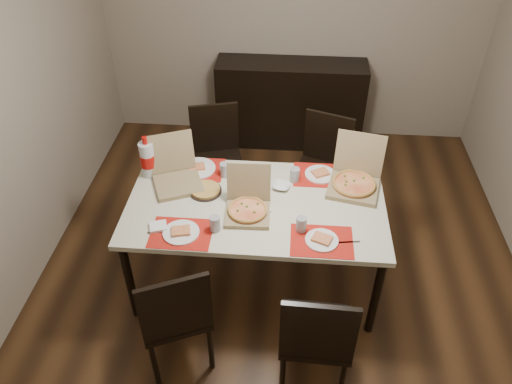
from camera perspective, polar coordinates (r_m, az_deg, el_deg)
ground at (r=4.14m, az=2.93°, el=-7.76°), size 3.80×4.00×0.02m
room_walls at (r=3.51m, az=4.21°, el=17.73°), size 3.84×4.02×2.62m
sideboard at (r=5.27m, az=3.91°, el=10.01°), size 1.50×0.40×0.90m
dining_table at (r=3.53m, az=0.00°, el=-2.10°), size 1.80×1.00×0.75m
chair_near_left at (r=3.17m, az=-9.27°, el=-13.56°), size 0.55×0.55×0.93m
chair_near_right at (r=3.06m, az=6.87°, el=-15.95°), size 0.43×0.43×0.93m
chair_far_left at (r=4.40m, az=-4.48°, el=4.44°), size 0.51×0.51×0.93m
chair_far_right at (r=4.30m, az=7.57°, el=3.26°), size 0.54×0.54×0.93m
setting_near_left at (r=3.28m, az=-7.87°, el=-4.29°), size 0.48×0.30×0.11m
setting_near_right at (r=3.23m, az=6.82°, el=-4.95°), size 0.44×0.30×0.11m
setting_far_left at (r=3.79m, az=-6.28°, el=2.71°), size 0.48×0.30×0.11m
setting_far_right at (r=3.73m, az=6.55°, el=1.99°), size 0.45×0.30×0.11m
napkin_loose at (r=3.42m, az=0.53°, el=-1.99°), size 0.16×0.16×0.02m
pizza_box_center at (r=3.38m, az=-0.94°, el=-1.61°), size 0.31×0.34×0.30m
pizza_box_right at (r=3.66m, az=11.20°, el=1.34°), size 0.42×0.45×0.35m
pizza_box_left at (r=3.68m, az=-9.09°, el=1.89°), size 0.44×0.46×0.33m
faina_plate at (r=3.59m, az=-5.81°, el=0.20°), size 0.24×0.24×0.03m
dip_bowl at (r=3.61m, az=2.90°, el=0.66°), size 0.15×0.15×0.03m
soda_bottle at (r=3.74m, az=-12.26°, el=3.65°), size 0.11×0.11×0.33m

